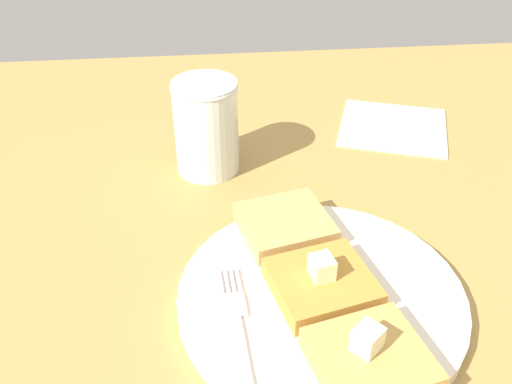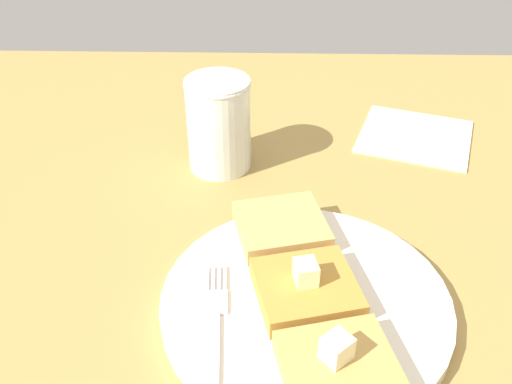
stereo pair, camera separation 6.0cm
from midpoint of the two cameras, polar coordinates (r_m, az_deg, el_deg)
The scene contains 10 objects.
table_surface at distance 55.47cm, azimuth 8.88°, elevation -12.61°, with size 123.37×123.37×2.79cm, color #A08043.
plate at distance 53.74cm, azimuth 8.21°, elevation -10.91°, with size 26.57×26.57×1.56cm.
toast_slice_left at distance 47.23cm, azimuth 12.14°, elevation -17.20°, with size 8.23×8.74×1.99cm, color tan.
toast_slice_middle at distance 52.57cm, azimuth 8.37°, elevation -9.67°, with size 8.23×8.74×1.99cm, color #B88234.
toast_slice_right at distance 58.82cm, azimuth 5.47°, elevation -3.59°, with size 8.23×8.74×1.99cm, color tan.
butter_pat_primary at distance 45.82cm, azimuth 11.97°, elevation -15.23°, with size 2.15×1.93×2.15cm, color #F5EFC1.
butter_pat_secondary at distance 51.25cm, azimuth 8.37°, elevation -7.88°, with size 2.15×1.93×2.15cm, color #F3E7AE.
fork at distance 50.38cm, azimuth -0.64°, elevation -13.09°, with size 16.06×2.46×0.36cm.
syrup_jar at distance 70.05cm, azimuth -1.26°, elevation 6.26°, with size 7.96×7.96×11.67cm.
napkin at distance 82.48cm, azimuth 17.66°, elevation 5.27°, with size 13.86×14.54×0.30cm, color beige.
Camera 2 is at (-36.70, 4.46, 42.41)cm, focal length 40.00 mm.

